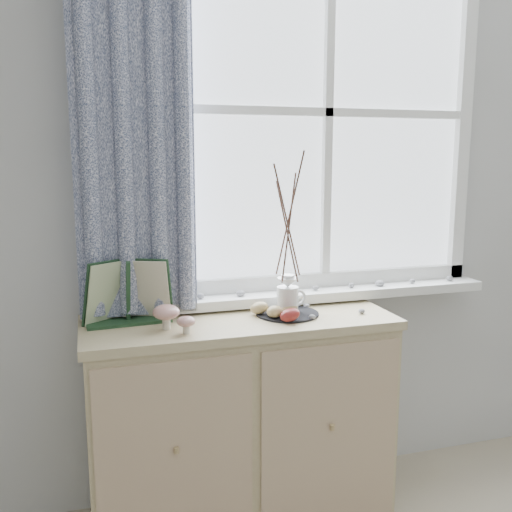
% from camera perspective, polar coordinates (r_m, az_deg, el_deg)
% --- Properties ---
extents(sideboard, '(1.20, 0.45, 0.85)m').
position_cam_1_polar(sideboard, '(2.37, -1.54, -16.18)').
color(sideboard, '#C5B78A').
rests_on(sideboard, ground).
extents(botanical_book, '(0.37, 0.15, 0.25)m').
position_cam_1_polar(botanical_book, '(2.14, -12.64, -3.57)').
color(botanical_book, '#1C3C22').
rests_on(botanical_book, sideboard).
extents(toadstool_cluster, '(0.14, 0.15, 0.09)m').
position_cam_1_polar(toadstool_cluster, '(2.07, -8.49, -5.88)').
color(toadstool_cluster, beige).
rests_on(toadstool_cluster, sideboard).
extents(wooden_eggs, '(0.17, 0.18, 0.08)m').
position_cam_1_polar(wooden_eggs, '(2.21, 2.23, -5.48)').
color(wooden_eggs, tan).
rests_on(wooden_eggs, sideboard).
extents(songbird_figurine, '(0.12, 0.07, 0.06)m').
position_cam_1_polar(songbird_figurine, '(2.34, 3.41, -4.60)').
color(songbird_figurine, white).
rests_on(songbird_figurine, sideboard).
extents(crocheted_doily, '(0.25, 0.25, 0.01)m').
position_cam_1_polar(crocheted_doily, '(2.27, 3.16, -5.78)').
color(crocheted_doily, black).
rests_on(crocheted_doily, sideboard).
extents(twig_pitcher, '(0.28, 0.28, 0.65)m').
position_cam_1_polar(twig_pitcher, '(2.19, 3.26, 3.51)').
color(twig_pitcher, white).
rests_on(twig_pitcher, crocheted_doily).
extents(sideboard_pebbles, '(0.33, 0.22, 0.02)m').
position_cam_1_polar(sideboard_pebbles, '(2.31, 5.78, -5.39)').
color(sideboard_pebbles, '#979699').
rests_on(sideboard_pebbles, sideboard).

